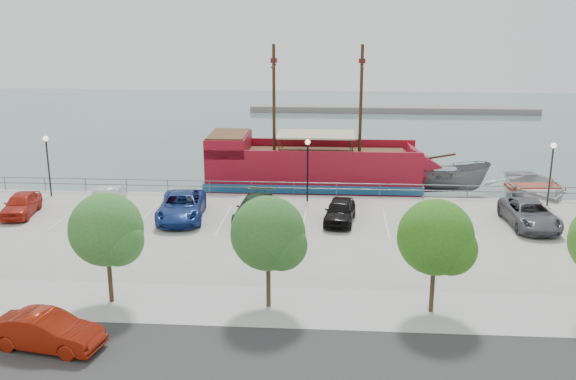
{
  "coord_description": "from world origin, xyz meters",
  "views": [
    {
      "loc": [
        1.66,
        -35.51,
        12.35
      ],
      "look_at": [
        -1.0,
        2.0,
        2.0
      ],
      "focal_mm": 40.0,
      "sensor_mm": 36.0,
      "label": 1
    }
  ],
  "objects": [
    {
      "name": "ground",
      "position": [
        0.0,
        0.0,
        -1.0
      ],
      "size": [
        160.0,
        160.0,
        0.0
      ],
      "primitive_type": "plane",
      "color": "#48625F"
    },
    {
      "name": "sidewalk",
      "position": [
        0.0,
        -10.0,
        0.01
      ],
      "size": [
        100.0,
        4.0,
        0.05
      ],
      "primitive_type": "cube",
      "color": "#B7B7B5",
      "rests_on": "land_slab"
    },
    {
      "name": "seawall_railing",
      "position": [
        0.0,
        7.8,
        0.53
      ],
      "size": [
        50.0,
        0.06,
        1.0
      ],
      "color": "slate",
      "rests_on": "land_slab"
    },
    {
      "name": "far_shore",
      "position": [
        10.0,
        55.0,
        -0.6
      ],
      "size": [
        40.0,
        3.0,
        0.8
      ],
      "primitive_type": "cube",
      "color": "gray",
      "rests_on": "ground"
    },
    {
      "name": "pirate_ship",
      "position": [
        1.56,
        11.86,
        0.97
      ],
      "size": [
        18.68,
        5.36,
        11.75
      ],
      "rotation": [
        0.0,
        0.0,
        0.01
      ],
      "color": "maroon",
      "rests_on": "ground"
    },
    {
      "name": "patrol_boat",
      "position": [
        10.02,
        11.53,
        0.27
      ],
      "size": [
        6.77,
        3.04,
        2.54
      ],
      "primitive_type": "imported",
      "rotation": [
        0.0,
        0.0,
        1.48
      ],
      "color": "slate",
      "rests_on": "ground"
    },
    {
      "name": "speedboat",
      "position": [
        16.5,
        11.03,
        -0.17
      ],
      "size": [
        6.17,
        8.35,
        1.67
      ],
      "primitive_type": "imported",
      "rotation": [
        0.0,
        0.0,
        0.05
      ],
      "color": "silver",
      "rests_on": "ground"
    },
    {
      "name": "dock_west",
      "position": [
        -14.06,
        9.2,
        -0.81
      ],
      "size": [
        6.76,
        4.09,
        0.37
      ],
      "primitive_type": "cube",
      "rotation": [
        0.0,
        0.0,
        -0.37
      ],
      "color": "gray",
      "rests_on": "ground"
    },
    {
      "name": "dock_mid",
      "position": [
        9.26,
        9.2,
        -0.79
      ],
      "size": [
        7.41,
        2.91,
        0.41
      ],
      "primitive_type": "cube",
      "rotation": [
        0.0,
        0.0,
        0.12
      ],
      "color": "gray",
      "rests_on": "ground"
    },
    {
      "name": "dock_east",
      "position": [
        15.46,
        9.2,
        -0.81
      ],
      "size": [
        7.05,
        3.03,
        0.39
      ],
      "primitive_type": "cube",
      "rotation": [
        0.0,
        0.0,
        -0.16
      ],
      "color": "gray",
      "rests_on": "ground"
    },
    {
      "name": "street_sedan",
      "position": [
        -9.05,
        -14.17,
        0.71
      ],
      "size": [
        4.52,
        2.23,
        1.42
      ],
      "primitive_type": "imported",
      "rotation": [
        0.0,
        0.0,
        1.4
      ],
      "color": "maroon",
      "rests_on": "street"
    },
    {
      "name": "lamp_post_left",
      "position": [
        -18.0,
        6.5,
        2.94
      ],
      "size": [
        0.36,
        0.36,
        4.28
      ],
      "color": "black",
      "rests_on": "land_slab"
    },
    {
      "name": "lamp_post_mid",
      "position": [
        0.0,
        6.5,
        2.94
      ],
      "size": [
        0.36,
        0.36,
        4.28
      ],
      "color": "black",
      "rests_on": "land_slab"
    },
    {
      "name": "lamp_post_right",
      "position": [
        16.0,
        6.5,
        2.94
      ],
      "size": [
        0.36,
        0.36,
        4.28
      ],
      "color": "black",
      "rests_on": "land_slab"
    },
    {
      "name": "tree_c",
      "position": [
        -7.85,
        -10.07,
        3.3
      ],
      "size": [
        3.3,
        3.2,
        5.0
      ],
      "color": "#473321",
      "rests_on": "sidewalk"
    },
    {
      "name": "tree_d",
      "position": [
        -0.85,
        -10.07,
        3.3
      ],
      "size": [
        3.3,
        3.2,
        5.0
      ],
      "color": "#473321",
      "rests_on": "sidewalk"
    },
    {
      "name": "tree_e",
      "position": [
        6.15,
        -10.07,
        3.3
      ],
      "size": [
        3.3,
        3.2,
        5.0
      ],
      "color": "#473321",
      "rests_on": "sidewalk"
    },
    {
      "name": "parked_car_a",
      "position": [
        -17.98,
        2.09,
        0.72
      ],
      "size": [
        2.28,
        4.43,
        1.44
      ],
      "primitive_type": "imported",
      "rotation": [
        0.0,
        0.0,
        0.14
      ],
      "color": "#B52416",
      "rests_on": "land_slab"
    },
    {
      "name": "parked_car_b",
      "position": [
        -12.61,
        2.76,
        0.8
      ],
      "size": [
        2.5,
        5.07,
        1.6
      ],
      "primitive_type": "imported",
      "rotation": [
        0.0,
        0.0,
        0.17
      ],
      "color": "silver",
      "rests_on": "land_slab"
    },
    {
      "name": "parked_car_c",
      "position": [
        -7.65,
        2.06,
        0.81
      ],
      "size": [
        3.36,
        6.13,
        1.63
      ],
      "primitive_type": "imported",
      "rotation": [
        0.0,
        0.0,
        0.11
      ],
      "color": "navy",
      "rests_on": "land_slab"
    },
    {
      "name": "parked_car_d",
      "position": [
        -3.1,
        2.14,
        0.73
      ],
      "size": [
        2.46,
        5.18,
        1.46
      ],
      "primitive_type": "imported",
      "rotation": [
        0.0,
        0.0,
        -0.09
      ],
      "color": "#1C3925",
      "rests_on": "land_slab"
    },
    {
      "name": "parked_car_e",
      "position": [
        2.18,
        2.03,
        0.73
      ],
      "size": [
        2.2,
        4.43,
        1.45
      ],
      "primitive_type": "imported",
      "rotation": [
        0.0,
        0.0,
        -0.12
      ],
      "color": "black",
      "rests_on": "land_slab"
    },
    {
      "name": "parked_car_f",
      "position": [
        8.02,
        1.57,
        0.67
      ],
      "size": [
        2.08,
        4.27,
        1.35
      ],
      "primitive_type": "imported",
      "rotation": [
        0.0,
        0.0,
        0.17
      ],
      "color": "silver",
      "rests_on": "land_slab"
    },
    {
      "name": "parked_car_g",
      "position": [
        13.55,
        2.08,
        0.77
      ],
      "size": [
        2.8,
        5.63,
        1.53
      ],
      "primitive_type": "imported",
      "rotation": [
        0.0,
        0.0,
        0.05
      ],
      "color": "#56555D",
      "rests_on": "land_slab"
    }
  ]
}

